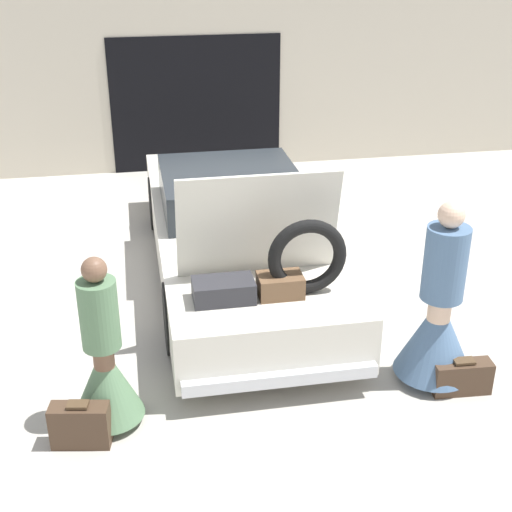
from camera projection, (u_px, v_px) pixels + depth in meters
ground_plane at (235, 274)px, 8.60m from camera, size 40.00×40.00×0.00m
garage_wall_back at (195, 86)px, 11.68m from camera, size 12.00×0.14×2.80m
car at (235, 231)px, 8.36m from camera, size 1.86×5.23×1.81m
person_left at (105, 367)px, 5.86m from camera, size 0.60×0.60×1.55m
person_right at (438, 320)px, 6.39m from camera, size 0.72×0.72×1.76m
suitcase_beside_left_person at (80, 425)px, 5.74m from camera, size 0.50×0.26×0.41m
suitcase_beside_right_person at (462, 377)px, 6.40m from camera, size 0.54×0.21×0.34m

